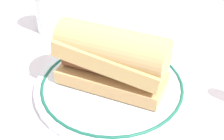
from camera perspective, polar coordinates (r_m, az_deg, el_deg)
ground_plane at (r=0.59m, az=-1.87°, el=-5.31°), size 1.50×1.50×0.00m
plate at (r=0.60m, az=0.00°, el=-2.80°), size 0.29×0.29×0.01m
sausage_sandwich at (r=0.56m, az=0.00°, el=2.32°), size 0.20×0.09×0.12m
drinking_glass at (r=0.79m, az=-11.07°, el=9.95°), size 0.07×0.07×0.10m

